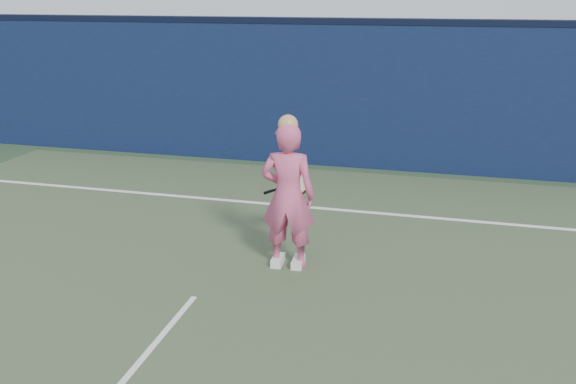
# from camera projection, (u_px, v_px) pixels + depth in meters

# --- Properties ---
(ground) EXTENTS (80.00, 80.00, 0.00)m
(ground) POSITION_uv_depth(u_px,v_px,m) (151.00, 350.00, 5.42)
(ground) COLOR #2A4329
(ground) RESTS_ON ground
(backstop_wall) EXTENTS (24.00, 0.40, 2.50)m
(backstop_wall) POSITION_uv_depth(u_px,v_px,m) (309.00, 95.00, 11.01)
(backstop_wall) COLOR #0C1737
(backstop_wall) RESTS_ON ground
(wall_cap) EXTENTS (24.00, 0.42, 0.10)m
(wall_cap) POSITION_uv_depth(u_px,v_px,m) (310.00, 21.00, 10.60)
(wall_cap) COLOR black
(wall_cap) RESTS_ON backstop_wall
(player) EXTENTS (0.64, 0.43, 1.77)m
(player) POSITION_uv_depth(u_px,v_px,m) (288.00, 196.00, 6.82)
(player) COLOR #D5537E
(player) RESTS_ON ground
(racket) EXTENTS (0.54, 0.26, 0.31)m
(racket) POSITION_uv_depth(u_px,v_px,m) (296.00, 184.00, 7.28)
(racket) COLOR black
(racket) RESTS_ON ground
(court_lines) EXTENTS (11.00, 12.04, 0.01)m
(court_lines) POSITION_uv_depth(u_px,v_px,m) (133.00, 370.00, 5.11)
(court_lines) COLOR white
(court_lines) RESTS_ON court_surface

